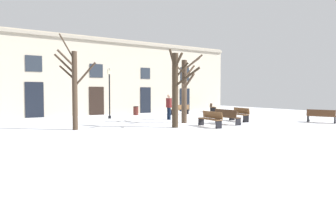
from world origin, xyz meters
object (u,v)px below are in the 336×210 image
object	(u,v)px
bench_near_center_tree	(227,117)
bench_back_to_back_left	(210,119)
tree_near_facade	(74,86)
bench_near_lamp	(239,114)
bench_far_corner	(321,116)
bench_back_to_back_right	(180,109)
tree_center	(185,87)
person_strolling	(169,105)
bench_facing_shops	(212,107)
litter_bin	(136,111)
tree_right_of_center	(176,87)
streetlamp	(109,88)

from	to	relation	value
bench_near_center_tree	bench_back_to_back_left	xyz separation A→B (m)	(-1.77, -0.53, -0.01)
tree_near_facade	bench_near_lamp	xyz separation A→B (m)	(10.54, -1.39, -1.81)
bench_far_corner	bench_back_to_back_right	bearing A→B (deg)	-0.87
bench_back_to_back_right	bench_far_corner	size ratio (longest dim) A/B	1.10
tree_center	person_strolling	bearing A→B (deg)	83.30
tree_center	bench_back_to_back_left	world-z (taller)	tree_center
bench_back_to_back_right	bench_facing_shops	world-z (taller)	same
bench_back_to_back_right	tree_center	bearing A→B (deg)	57.53
bench_near_center_tree	bench_facing_shops	xyz separation A→B (m)	(6.65, 9.02, -0.02)
litter_bin	bench_facing_shops	distance (m)	8.37
tree_right_of_center	bench_near_lamp	bearing A→B (deg)	5.92
tree_near_facade	bench_facing_shops	size ratio (longest dim) A/B	3.26
bench_near_lamp	person_strolling	distance (m)	4.93
tree_center	bench_back_to_back_right	size ratio (longest dim) A/B	2.31
bench_back_to_back_left	person_strolling	bearing A→B (deg)	-177.81
litter_bin	bench_back_to_back_right	distance (m)	3.87
bench_near_lamp	bench_far_corner	size ratio (longest dim) A/B	0.96
litter_bin	bench_back_to_back_right	bearing A→B (deg)	-21.67
litter_bin	bench_back_to_back_left	size ratio (longest dim) A/B	0.40
bench_back_to_back_right	bench_back_to_back_left	xyz separation A→B (m)	(-3.65, -8.43, 0.00)
bench_near_center_tree	bench_near_lamp	xyz separation A→B (m)	(1.92, 0.81, 0.01)
tree_near_facade	bench_facing_shops	world-z (taller)	tree_near_facade
tree_center	bench_facing_shops	xyz separation A→B (m)	(8.44, 7.12, -1.83)
tree_right_of_center	bench_back_to_back_right	size ratio (longest dim) A/B	2.33
bench_near_lamp	bench_facing_shops	size ratio (longest dim) A/B	1.09
streetlamp	bench_back_to_back_right	bearing A→B (deg)	3.79
streetlamp	bench_back_to_back_left	world-z (taller)	streetlamp
litter_bin	bench_facing_shops	world-z (taller)	bench_facing_shops
streetlamp	bench_far_corner	distance (m)	14.65
tree_center	streetlamp	bearing A→B (deg)	118.14
bench_back_to_back_right	litter_bin	bearing A→B (deg)	-22.70
tree_center	bench_facing_shops	world-z (taller)	tree_center
streetlamp	bench_far_corner	size ratio (longest dim) A/B	2.16
litter_bin	bench_facing_shops	xyz separation A→B (m)	(8.36, -0.30, 0.07)
bench_facing_shops	bench_far_corner	world-z (taller)	bench_facing_shops
streetlamp	bench_facing_shops	size ratio (longest dim) A/B	2.43
bench_far_corner	person_strolling	world-z (taller)	person_strolling
litter_bin	person_strolling	distance (m)	5.06
litter_bin	person_strolling	bearing A→B (deg)	-87.64
bench_back_to_back_right	bench_back_to_back_left	bearing A→B (deg)	65.56
bench_back_to_back_right	person_strolling	size ratio (longest dim) A/B	1.05
bench_near_lamp	bench_far_corner	world-z (taller)	bench_near_lamp
tree_center	bench_near_lamp	bearing A→B (deg)	-16.32
tree_right_of_center	person_strolling	size ratio (longest dim) A/B	2.45
tree_near_facade	bench_near_lamp	size ratio (longest dim) A/B	3.00
tree_right_of_center	litter_bin	world-z (taller)	tree_right_of_center
bench_facing_shops	bench_far_corner	xyz separation A→B (m)	(-0.95, -11.64, -0.01)
person_strolling	tree_right_of_center	bearing A→B (deg)	142.12
tree_near_facade	litter_bin	world-z (taller)	tree_near_facade
bench_far_corner	person_strolling	distance (m)	10.01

